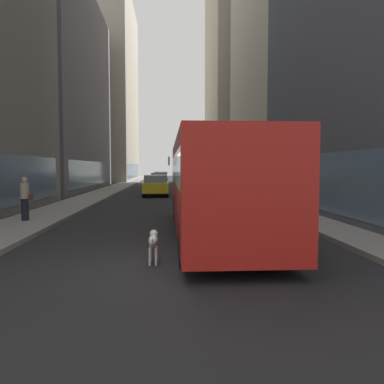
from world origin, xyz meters
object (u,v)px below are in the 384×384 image
Objects in this scene: car_white_van at (161,178)px; car_silver_sedan at (159,180)px; car_yellow_taxi at (156,185)px; car_red_coupe at (186,184)px; dalmatian_dog at (153,241)px; transit_bus at (214,181)px; pedestrian_with_handbag at (25,198)px.

car_white_van and car_silver_sedan have the same top height.
car_white_van is at bearing 90.00° from car_yellow_taxi.
car_yellow_taxi is (-2.40, -1.73, 0.00)m from car_red_coupe.
car_yellow_taxi is at bearing 91.45° from dalmatian_dog.
car_yellow_taxi is (-0.00, -11.81, 0.00)m from car_silver_sedan.
car_silver_sedan and car_yellow_taxi have the same top height.
car_white_van is at bearing 90.00° from car_silver_sedan.
car_red_coupe is 2.96m from car_yellow_taxi.
car_white_van is 21.58m from car_yellow_taxi.
car_red_coupe is at bearing 85.39° from dalmatian_dog.
car_red_coupe is (0.00, 19.25, -0.95)m from transit_bus.
transit_bus is at bearing 63.99° from dalmatian_dog.
dalmatian_dog is (-1.86, -3.81, -1.26)m from transit_bus.
pedestrian_with_handbag reaches higher than car_silver_sedan.
pedestrian_with_handbag is (-7.05, -16.56, 0.19)m from car_red_coupe.
car_white_van is 1.05× the size of car_red_coupe.
car_yellow_taxi is at bearing 72.61° from pedestrian_with_handbag.
car_yellow_taxi is at bearing -90.00° from car_white_van.
transit_bus is 2.47× the size of car_white_van.
car_red_coupe is at bearing -83.11° from car_white_van.
car_silver_sedan is 27.05m from pedestrian_with_handbag.
car_silver_sedan is 4.63× the size of dalmatian_dog.
transit_bus is 19.27m from car_red_coupe.
transit_bus is at bearing -85.32° from car_silver_sedan.
car_white_van is (-2.40, 39.10, -0.95)m from transit_bus.
car_yellow_taxi is (-2.40, 17.52, -0.95)m from transit_bus.
pedestrian_with_handbag reaches higher than car_white_van.
car_red_coupe is 10.37m from car_silver_sedan.
pedestrian_with_handbag is at bearing 159.13° from transit_bus.
car_white_van is at bearing 82.73° from pedestrian_with_handbag.
transit_bus is 2.46× the size of car_yellow_taxi.
car_silver_sedan reaches higher than dalmatian_dog.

